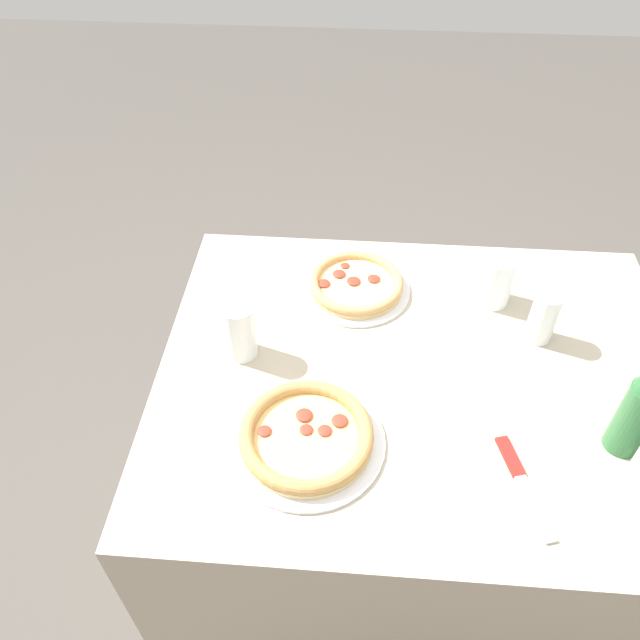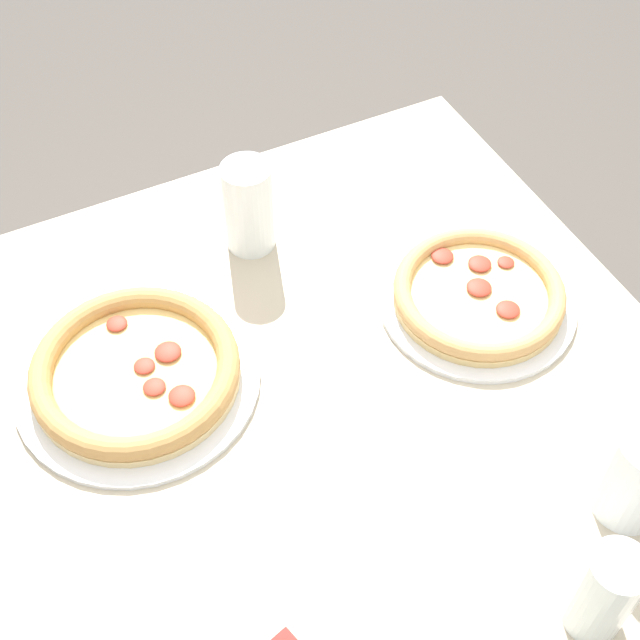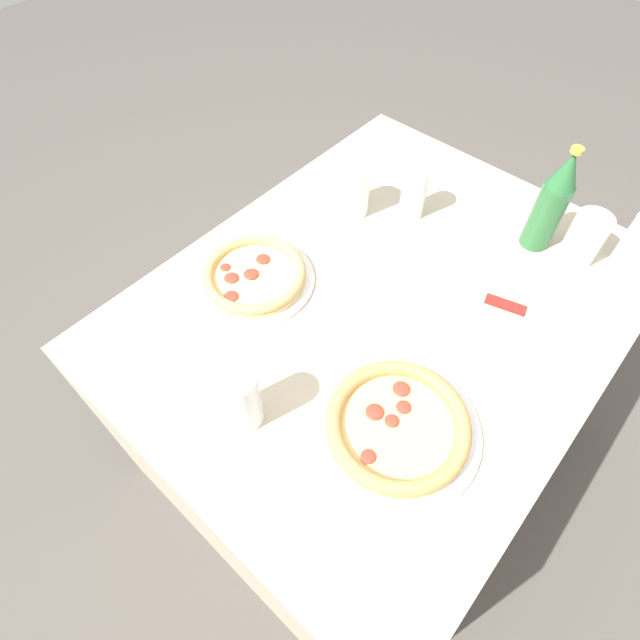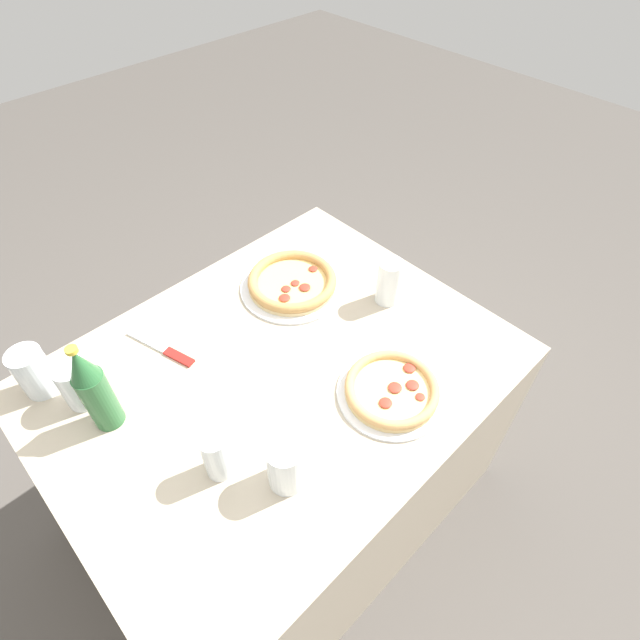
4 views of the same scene
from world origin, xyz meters
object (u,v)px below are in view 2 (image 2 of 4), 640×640
pizza_pepperoni (136,373)px  glass_iced_tea (249,209)px  glass_red_wine (603,595)px  pizza_margherita (478,295)px  glass_mango_juice (639,476)px

pizza_pepperoni → glass_iced_tea: size_ratio=2.23×
glass_red_wine → pizza_margherita: bearing=162.8°
pizza_margherita → glass_red_wine: bearing=-17.2°
glass_iced_tea → glass_red_wine: glass_iced_tea is taller
glass_red_wine → pizza_pepperoni: bearing=-147.0°
glass_mango_juice → glass_iced_tea: bearing=-159.5°
glass_iced_tea → glass_red_wine: 0.68m
pizza_margherita → pizza_pepperoni: (-0.08, -0.46, 0.00)m
pizza_margherita → glass_red_wine: size_ratio=2.06×
glass_red_wine → glass_mango_juice: bearing=127.4°
pizza_margherita → glass_red_wine: (0.42, -0.13, 0.04)m
glass_mango_juice → glass_red_wine: size_ratio=1.00×
pizza_margherita → pizza_pepperoni: size_ratio=0.86×
pizza_margherita → glass_iced_tea: size_ratio=1.93×
glass_mango_juice → glass_iced_tea: 0.62m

